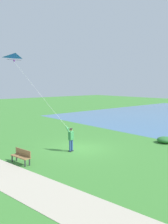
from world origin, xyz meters
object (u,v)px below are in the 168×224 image
at_px(flying_kite, 16,59).
at_px(lakeside_shrub, 165,140).
at_px(park_bench_near_walkway, 21,155).
at_px(person_kite_flyer, 71,137).

distance_m(flying_kite, lakeside_shrub, 13.93).
bearing_deg(lakeside_shrub, park_bench_near_walkway, -15.41).
distance_m(person_kite_flyer, park_bench_near_walkway, 3.93).
bearing_deg(person_kite_flyer, flying_kite, -71.16).
bearing_deg(park_bench_near_walkway, person_kite_flyer, -178.84).
bearing_deg(park_bench_near_walkway, flying_kite, -113.59).
bearing_deg(person_kite_flyer, park_bench_near_walkway, 1.16).
relative_size(flying_kite, park_bench_near_walkway, 3.52).
height_order(flying_kite, lakeside_shrub, flying_kite).
height_order(person_kite_flyer, lakeside_shrub, person_kite_flyer).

